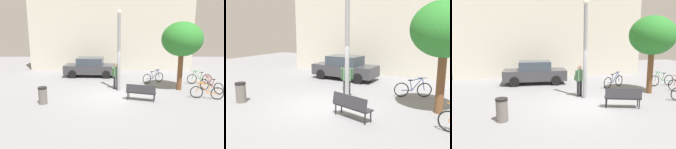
# 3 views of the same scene
# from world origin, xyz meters

# --- Properties ---
(ground_plane) EXTENTS (36.00, 36.00, 0.00)m
(ground_plane) POSITION_xyz_m (0.00, 0.00, 0.00)
(ground_plane) COLOR gray
(building_facade) EXTENTS (15.07, 2.00, 7.69)m
(building_facade) POSITION_xyz_m (0.00, 8.92, 3.85)
(building_facade) COLOR beige
(building_facade) RESTS_ON ground_plane
(lamppost) EXTENTS (0.28, 0.28, 5.00)m
(lamppost) POSITION_xyz_m (0.50, 1.26, 2.63)
(lamppost) COLOR gray
(lamppost) RESTS_ON ground_plane
(person_by_lamppost) EXTENTS (0.63, 0.46, 1.67)m
(person_by_lamppost) POSITION_xyz_m (0.32, 1.62, 0.97)
(person_by_lamppost) COLOR #232328
(person_by_lamppost) RESTS_ON ground_plane
(park_bench) EXTENTS (1.67, 0.92, 0.92)m
(park_bench) POSITION_xyz_m (1.65, -0.75, 0.55)
(park_bench) COLOR #2D2D33
(park_bench) RESTS_ON ground_plane
(plaza_tree) EXTENTS (2.52, 2.52, 4.33)m
(plaza_tree) POSITION_xyz_m (4.42, 1.45, 3.22)
(plaza_tree) COLOR brown
(plaza_tree) RESTS_ON ground_plane
(bicycle_blue) EXTENTS (1.65, 0.83, 0.97)m
(bicycle_blue) POSITION_xyz_m (3.08, 3.29, 0.38)
(bicycle_blue) COLOR black
(bicycle_blue) RESTS_ON ground_plane
(parked_car_charcoal) EXTENTS (4.28, 1.99, 1.55)m
(parked_car_charcoal) POSITION_xyz_m (-1.72, 5.49, 0.77)
(parked_car_charcoal) COLOR #38383D
(parked_car_charcoal) RESTS_ON ground_plane
(trash_bin) EXTENTS (0.47, 0.47, 0.91)m
(trash_bin) POSITION_xyz_m (-3.59, -1.24, 0.46)
(trash_bin) COLOR #66605B
(trash_bin) RESTS_ON ground_plane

